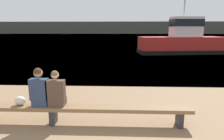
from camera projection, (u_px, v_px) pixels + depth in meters
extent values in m
plane|color=#386084|center=(119.00, 33.00, 126.21)|extent=(240.00, 240.00, 0.00)
cube|color=#4C4C42|center=(119.00, 28.00, 120.19)|extent=(600.00, 12.00, 6.90)
cube|color=brown|center=(53.00, 107.00, 5.18)|extent=(7.14, 0.41, 0.09)
cube|color=#2D2D33|center=(180.00, 119.00, 5.10)|extent=(0.12, 0.34, 0.40)
cube|color=#2D2D33|center=(53.00, 116.00, 5.23)|extent=(0.12, 0.34, 0.40)
cube|color=navy|center=(42.00, 101.00, 5.24)|extent=(0.40, 0.38, 0.17)
cube|color=navy|center=(39.00, 89.00, 5.08)|extent=(0.46, 0.22, 0.55)
sphere|color=tan|center=(38.00, 73.00, 4.99)|extent=(0.22, 0.22, 0.22)
sphere|color=#472D19|center=(38.00, 72.00, 4.97)|extent=(0.21, 0.21, 0.21)
cube|color=#4C382D|center=(58.00, 102.00, 5.22)|extent=(0.40, 0.38, 0.17)
cube|color=#4C382D|center=(56.00, 90.00, 5.06)|extent=(0.46, 0.22, 0.52)
sphere|color=beige|center=(55.00, 75.00, 4.98)|extent=(0.20, 0.20, 0.20)
sphere|color=brown|center=(55.00, 74.00, 4.97)|extent=(0.18, 0.18, 0.18)
ellipsoid|color=beige|center=(20.00, 101.00, 5.21)|extent=(0.29, 0.20, 0.24)
cube|color=red|center=(181.00, 45.00, 20.57)|extent=(8.72, 3.70, 1.70)
cube|color=black|center=(180.00, 51.00, 20.70)|extent=(8.90, 3.83, 0.41)
cube|color=silver|center=(186.00, 27.00, 20.24)|extent=(3.13, 1.96, 1.99)
cube|color=black|center=(186.00, 23.00, 20.16)|extent=(3.20, 2.02, 0.72)
cylinder|color=#B2B2B7|center=(185.00, 1.00, 19.72)|extent=(0.14, 0.14, 2.99)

